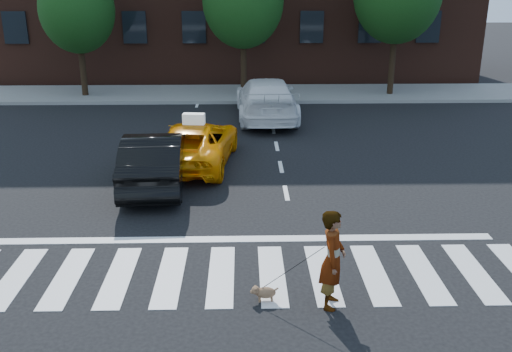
% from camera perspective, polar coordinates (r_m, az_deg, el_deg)
% --- Properties ---
extents(ground, '(120.00, 120.00, 0.00)m').
position_cam_1_polar(ground, '(11.37, -3.50, -9.89)').
color(ground, black).
rests_on(ground, ground).
extents(crosswalk, '(13.00, 2.40, 0.01)m').
position_cam_1_polar(crosswalk, '(11.37, -3.50, -9.87)').
color(crosswalk, silver).
rests_on(crosswalk, ground).
extents(stop_line, '(12.00, 0.30, 0.01)m').
position_cam_1_polar(stop_line, '(12.78, -3.25, -6.33)').
color(stop_line, silver).
rests_on(stop_line, ground).
extents(sidewalk_far, '(30.00, 4.00, 0.15)m').
position_cam_1_polar(sidewalk_far, '(27.94, -2.27, 8.23)').
color(sidewalk_far, slate).
rests_on(sidewalk_far, ground).
extents(tree_left, '(3.39, 3.38, 6.50)m').
position_cam_1_polar(tree_left, '(27.91, -17.50, 16.41)').
color(tree_left, black).
rests_on(tree_left, ground).
extents(taxi, '(2.72, 4.96, 1.32)m').
position_cam_1_polar(taxi, '(17.65, -6.09, 3.28)').
color(taxi, '#FF9805').
rests_on(taxi, ground).
extents(black_sedan, '(1.86, 4.64, 1.50)m').
position_cam_1_polar(black_sedan, '(15.99, -10.11, 1.68)').
color(black_sedan, black).
rests_on(black_sedan, ground).
extents(white_suv, '(2.50, 5.78, 1.66)m').
position_cam_1_polar(white_suv, '(23.13, 1.04, 7.74)').
color(white_suv, white).
rests_on(white_suv, ground).
extents(woman, '(0.60, 0.76, 1.82)m').
position_cam_1_polar(woman, '(10.07, 7.68, -8.26)').
color(woman, '#999999').
rests_on(woman, ground).
extents(dog, '(0.52, 0.21, 0.29)m').
position_cam_1_polar(dog, '(10.48, 0.75, -11.55)').
color(dog, '#875D44').
rests_on(dog, ground).
extents(taxi_sign, '(0.68, 0.35, 0.32)m').
position_cam_1_polar(taxi_sign, '(17.25, -6.24, 5.71)').
color(taxi_sign, white).
rests_on(taxi_sign, taxi).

